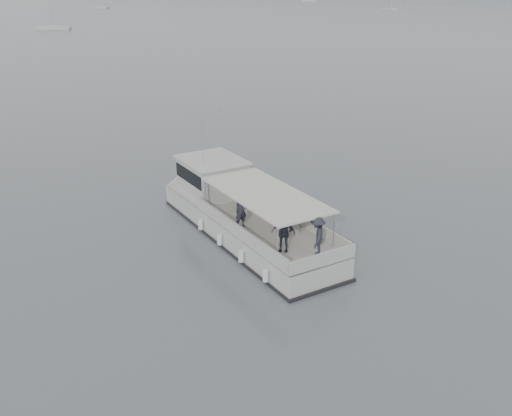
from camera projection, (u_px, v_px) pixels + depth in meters
The scene contains 2 objects.
ground at pixel (259, 250), 25.72m from camera, with size 1400.00×1400.00×0.00m, color #515A60.
tour_boat at pixel (235, 211), 27.58m from camera, with size 12.85×7.95×5.62m.
Camera 1 is at (12.83, -19.21, 11.46)m, focal length 40.00 mm.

